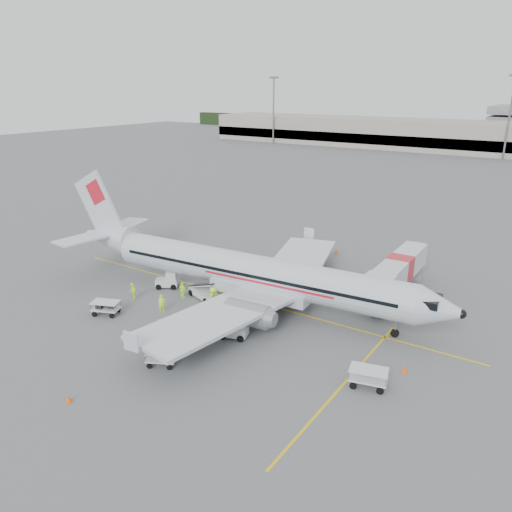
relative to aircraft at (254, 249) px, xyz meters
The scene contains 23 objects.
ground 5.61m from the aircraft, 162.00° to the left, with size 360.00×360.00×0.00m, color #56595B.
stripe_lead 5.60m from the aircraft, 162.00° to the left, with size 44.00×0.20×0.01m, color yellow.
stripe_cross 15.68m from the aircraft, 30.89° to the right, with size 0.20×20.00×0.01m, color yellow.
terminal_west 136.85m from the aircraft, 107.60° to the left, with size 110.00×22.00×9.00m, color gray, non-canonical shape.
mast_west 138.40m from the aircraft, 121.07° to the left, with size 3.20×1.20×22.00m, color slate, non-canonical shape.
mast_center 118.63m from the aircraft, 88.25° to the left, with size 3.20×1.20×22.00m, color slate, non-canonical shape.
aircraft is the anchor object (origin of this frame).
jet_bridge 14.49m from the aircraft, 41.00° to the left, with size 2.88×15.37×4.03m, color silver, non-canonical shape.
belt_loader 6.45m from the aircraft, 161.73° to the right, with size 4.77×1.79×2.58m, color silver, non-canonical shape.
tug_fore 8.15m from the aircraft, 70.00° to the right, with size 2.26×1.30×1.75m, color silver, non-canonical shape.
tug_mid 11.77m from the aircraft, 96.30° to the right, with size 2.23×1.28×1.72m, color silver, non-canonical shape.
tug_aft 10.74m from the aircraft, behind, with size 2.21×1.26×1.71m, color silver, non-canonical shape.
cart_loaded_a 10.96m from the aircraft, 102.39° to the right, with size 2.29×1.35×1.20m, color silver, non-canonical shape.
cart_loaded_b 14.26m from the aircraft, 136.36° to the right, with size 2.41×1.43×1.26m, color silver, non-canonical shape.
cart_empty_a 13.69m from the aircraft, 87.96° to the right, with size 2.16×1.28×1.13m, color silver, non-canonical shape.
cart_empty_b 16.42m from the aircraft, 26.30° to the right, with size 2.57×1.52×1.34m, color silver, non-canonical shape.
cone_nose 16.89m from the aircraft, 13.93° to the right, with size 0.41×0.41×0.67m, color #FE550C.
cone_port 18.41m from the aircraft, 89.33° to the left, with size 0.39×0.39×0.64m, color #FE550C.
cone_stbd 20.17m from the aircraft, 94.07° to the right, with size 0.36×0.36×0.59m, color #FE550C.
crew_a 9.66m from the aircraft, 133.89° to the right, with size 0.62×0.40×1.69m, color #BEFA24.
crew_b 12.54m from the aircraft, 151.33° to the right, with size 0.80×0.63×1.65m, color #BEFA24.
crew_c 5.85m from the aircraft, 135.43° to the right, with size 1.24×0.71×1.92m, color #BEFA24.
crew_d 8.35m from the aircraft, 156.89° to the right, with size 0.98×0.41×1.67m, color #BEFA24.
Camera 1 is at (25.40, -36.10, 19.52)m, focal length 35.00 mm.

